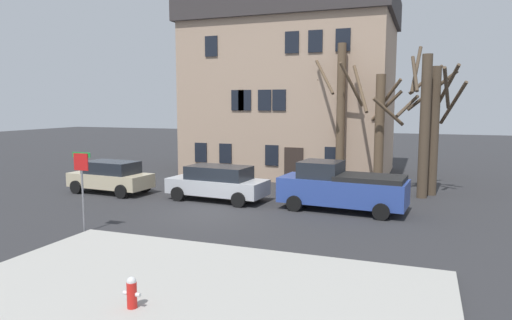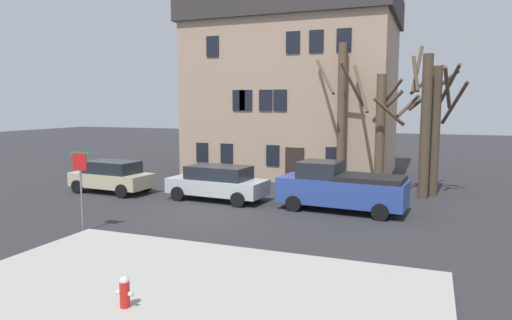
# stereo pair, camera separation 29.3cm
# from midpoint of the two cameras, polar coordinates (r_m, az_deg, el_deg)

# --- Properties ---
(ground_plane) EXTENTS (120.00, 120.00, 0.00)m
(ground_plane) POSITION_cam_midpoint_polar(r_m,az_deg,el_deg) (19.43, -5.55, -6.63)
(ground_plane) COLOR #2D2D30
(sidewalk_slab) EXTENTS (11.98, 7.29, 0.12)m
(sidewalk_slab) POSITION_cam_midpoint_polar(r_m,az_deg,el_deg) (11.45, -8.19, -16.15)
(sidewalk_slab) COLOR #A8A59E
(sidewalk_slab) RESTS_ON ground_plane
(building_main) EXTENTS (13.01, 9.27, 11.45)m
(building_main) POSITION_cam_midpoint_polar(r_m,az_deg,el_deg) (30.86, 5.08, 9.20)
(building_main) COLOR tan
(building_main) RESTS_ON ground_plane
(tree_bare_near) EXTENTS (2.71, 3.00, 7.78)m
(tree_bare_near) POSITION_cam_midpoint_polar(r_m,az_deg,el_deg) (25.19, 10.88, 5.93)
(tree_bare_near) COLOR brown
(tree_bare_near) RESTS_ON ground_plane
(tree_bare_mid) EXTENTS (2.77, 2.62, 6.61)m
(tree_bare_mid) POSITION_cam_midpoint_polar(r_m,az_deg,el_deg) (24.37, 15.49, 3.80)
(tree_bare_mid) COLOR brown
(tree_bare_mid) RESTS_ON ground_plane
(tree_bare_far) EXTENTS (2.82, 2.59, 6.92)m
(tree_bare_far) POSITION_cam_midpoint_polar(r_m,az_deg,el_deg) (23.58, 20.79, 4.64)
(tree_bare_far) COLOR #4C3D2D
(tree_bare_far) RESTS_ON ground_plane
(tree_bare_end) EXTENTS (2.76, 2.32, 7.54)m
(tree_bare_end) POSITION_cam_midpoint_polar(r_m,az_deg,el_deg) (24.52, 21.63, 4.05)
(tree_bare_end) COLOR #4C3D2D
(tree_bare_end) RESTS_ON ground_plane
(car_beige_wagon) EXTENTS (4.44, 2.27, 1.65)m
(car_beige_wagon) POSITION_cam_midpoint_polar(r_m,az_deg,el_deg) (24.82, -17.18, -1.93)
(car_beige_wagon) COLOR #C6B793
(car_beige_wagon) RESTS_ON ground_plane
(car_silver_wagon) EXTENTS (4.87, 2.39, 1.65)m
(car_silver_wagon) POSITION_cam_midpoint_polar(r_m,az_deg,el_deg) (21.88, -4.41, -2.77)
(car_silver_wagon) COLOR #B7BABF
(car_silver_wagon) RESTS_ON ground_plane
(pickup_truck_blue) EXTENTS (5.50, 2.57, 2.09)m
(pickup_truck_blue) POSITION_cam_midpoint_polar(r_m,az_deg,el_deg) (20.01, 10.90, -3.37)
(pickup_truck_blue) COLOR #2D4799
(pickup_truck_blue) RESTS_ON ground_plane
(fire_hydrant) EXTENTS (0.42, 0.22, 0.70)m
(fire_hydrant) POSITION_cam_midpoint_polar(r_m,az_deg,el_deg) (10.75, -15.25, -15.46)
(fire_hydrant) COLOR red
(fire_hydrant) RESTS_ON sidewalk_slab
(street_sign_pole) EXTENTS (0.76, 0.07, 2.88)m
(street_sign_pole) POSITION_cam_midpoint_polar(r_m,az_deg,el_deg) (17.33, -20.54, -1.92)
(street_sign_pole) COLOR slate
(street_sign_pole) RESTS_ON ground_plane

